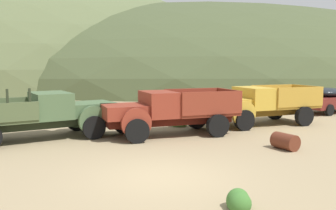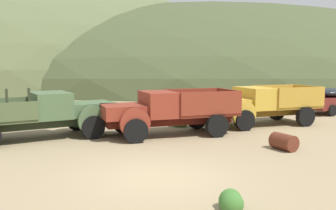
{
  "view_description": "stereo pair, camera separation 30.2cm",
  "coord_description": "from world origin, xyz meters",
  "px_view_note": "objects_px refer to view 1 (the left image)",
  "views": [
    {
      "loc": [
        -2.79,
        -9.52,
        3.1
      ],
      "look_at": [
        2.42,
        6.95,
        1.14
      ],
      "focal_mm": 40.1,
      "sensor_mm": 36.0,
      "label": 1
    },
    {
      "loc": [
        -2.51,
        -9.61,
        3.1
      ],
      "look_at": [
        2.42,
        6.95,
        1.14
      ],
      "focal_mm": 40.1,
      "sensor_mm": 36.0,
      "label": 2
    }
  ],
  "objects_px": {
    "truck_rust_red": "(162,112)",
    "oil_drum_foreground": "(285,141)",
    "car_oxblood": "(331,99)",
    "truck_weathered_green": "(48,114)",
    "truck_faded_yellow": "(257,104)"
  },
  "relations": [
    {
      "from": "oil_drum_foreground",
      "to": "truck_weathered_green",
      "type": "bearing_deg",
      "value": 150.11
    },
    {
      "from": "truck_weathered_green",
      "to": "car_oxblood",
      "type": "relative_size",
      "value": 1.38
    },
    {
      "from": "truck_weathered_green",
      "to": "truck_faded_yellow",
      "type": "relative_size",
      "value": 1.16
    },
    {
      "from": "truck_rust_red",
      "to": "truck_weathered_green",
      "type": "bearing_deg",
      "value": -13.49
    },
    {
      "from": "truck_rust_red",
      "to": "truck_faded_yellow",
      "type": "bearing_deg",
      "value": -169.54
    },
    {
      "from": "truck_faded_yellow",
      "to": "car_oxblood",
      "type": "bearing_deg",
      "value": -161.93
    },
    {
      "from": "oil_drum_foreground",
      "to": "truck_faded_yellow",
      "type": "bearing_deg",
      "value": 70.13
    },
    {
      "from": "truck_weathered_green",
      "to": "truck_rust_red",
      "type": "distance_m",
      "value": 4.68
    },
    {
      "from": "truck_weathered_green",
      "to": "truck_faded_yellow",
      "type": "bearing_deg",
      "value": -11.72
    },
    {
      "from": "truck_rust_red",
      "to": "oil_drum_foreground",
      "type": "xyz_separation_m",
      "value": [
        3.48,
        -3.76,
        -0.72
      ]
    },
    {
      "from": "truck_weathered_green",
      "to": "oil_drum_foreground",
      "type": "relative_size",
      "value": 6.59
    },
    {
      "from": "truck_weathered_green",
      "to": "car_oxblood",
      "type": "height_order",
      "value": "truck_weathered_green"
    },
    {
      "from": "car_oxblood",
      "to": "oil_drum_foreground",
      "type": "xyz_separation_m",
      "value": [
        -8.77,
        -7.83,
        -0.52
      ]
    },
    {
      "from": "truck_rust_red",
      "to": "truck_faded_yellow",
      "type": "height_order",
      "value": "same"
    },
    {
      "from": "oil_drum_foreground",
      "to": "car_oxblood",
      "type": "bearing_deg",
      "value": 41.75
    }
  ]
}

